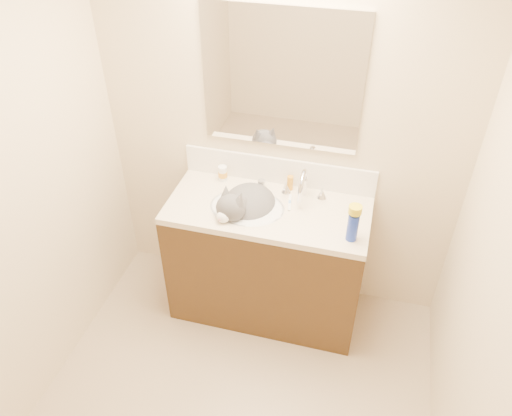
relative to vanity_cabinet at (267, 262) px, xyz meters
The scene contains 16 objects.
room_shell 1.45m from the vanity_cabinet, 90.00° to the right, with size 2.24×2.54×2.52m.
vanity_cabinet is the anchor object (origin of this frame).
counter_slab 0.43m from the vanity_cabinet, ahead, with size 1.20×0.55×0.04m, color beige.
basin 0.40m from the vanity_cabinet, 165.96° to the right, with size 0.45×0.36×0.14m, color white.
faucet 0.58m from the vanity_cabinet, 37.29° to the left, with size 0.28×0.20×0.21m.
cat 0.45m from the vanity_cabinet, behind, with size 0.44×0.50×0.34m.
backsplash 0.60m from the vanity_cabinet, 90.00° to the left, with size 1.20×0.02×0.18m, color white.
mirror 1.16m from the vanity_cabinet, 90.00° to the left, with size 0.90×0.02×0.80m, color white.
pill_bottle 0.64m from the vanity_cabinet, 149.44° to the left, with size 0.05×0.05×0.10m, color white.
pill_label 0.64m from the vanity_cabinet, 149.44° to the left, with size 0.06×0.06×0.04m, color gold.
silver_jar 0.52m from the vanity_cabinet, 115.36° to the left, with size 0.05×0.05×0.05m, color #B7B7BC.
amber_bottle 0.55m from the vanity_cabinet, 67.99° to the left, with size 0.04×0.04×0.10m, color orange.
toothbrush 0.48m from the vanity_cabinet, 31.56° to the left, with size 0.02×0.16×0.01m, color white.
toothbrush_head 0.48m from the vanity_cabinet, 31.56° to the left, with size 0.01×0.03×0.01m, color #6899DD.
spray_can 0.75m from the vanity_cabinet, 17.22° to the right, with size 0.06×0.06×0.17m, color #1830AE.
spray_cap 0.84m from the vanity_cabinet, 17.22° to the right, with size 0.07×0.07×0.04m, color gold.
Camera 1 is at (0.53, -1.29, 2.66)m, focal length 35.00 mm.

